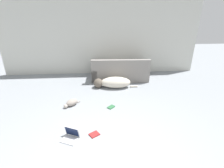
{
  "coord_description": "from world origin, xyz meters",
  "views": [
    {
      "loc": [
        -0.05,
        -2.03,
        2.46
      ],
      "look_at": [
        0.27,
        2.38,
        0.49
      ],
      "focal_mm": 28.0,
      "sensor_mm": 36.0,
      "label": 1
    }
  ],
  "objects_px": {
    "cat": "(71,103)",
    "laptop_open": "(71,135)",
    "couch": "(120,72)",
    "book_green": "(111,107)",
    "book_red": "(94,134)",
    "dog": "(113,82)"
  },
  "relations": [
    {
      "from": "book_green",
      "to": "book_red",
      "type": "bearing_deg",
      "value": -111.87
    },
    {
      "from": "dog",
      "to": "book_green",
      "type": "bearing_deg",
      "value": 86.22
    },
    {
      "from": "couch",
      "to": "book_green",
      "type": "bearing_deg",
      "value": 79.66
    },
    {
      "from": "dog",
      "to": "cat",
      "type": "xyz_separation_m",
      "value": [
        -1.21,
        -1.08,
        -0.09
      ]
    },
    {
      "from": "couch",
      "to": "laptop_open",
      "type": "relative_size",
      "value": 5.16
    },
    {
      "from": "cat",
      "to": "laptop_open",
      "type": "xyz_separation_m",
      "value": [
        0.17,
        -1.3,
        -0.01
      ]
    },
    {
      "from": "book_green",
      "to": "book_red",
      "type": "distance_m",
      "value": 1.14
    },
    {
      "from": "dog",
      "to": "book_red",
      "type": "height_order",
      "value": "dog"
    },
    {
      "from": "couch",
      "to": "dog",
      "type": "height_order",
      "value": "couch"
    },
    {
      "from": "book_red",
      "to": "dog",
      "type": "bearing_deg",
      "value": 76.01
    },
    {
      "from": "couch",
      "to": "book_red",
      "type": "distance_m",
      "value": 3.19
    },
    {
      "from": "couch",
      "to": "book_green",
      "type": "height_order",
      "value": "couch"
    },
    {
      "from": "couch",
      "to": "laptop_open",
      "type": "xyz_separation_m",
      "value": [
        -1.35,
        -3.12,
        -0.2
      ]
    },
    {
      "from": "cat",
      "to": "laptop_open",
      "type": "bearing_deg",
      "value": 55.2
    },
    {
      "from": "dog",
      "to": "cat",
      "type": "height_order",
      "value": "dog"
    },
    {
      "from": "couch",
      "to": "cat",
      "type": "height_order",
      "value": "couch"
    },
    {
      "from": "dog",
      "to": "laptop_open",
      "type": "bearing_deg",
      "value": 69.41
    },
    {
      "from": "cat",
      "to": "book_green",
      "type": "relative_size",
      "value": 1.85
    },
    {
      "from": "book_green",
      "to": "dog",
      "type": "bearing_deg",
      "value": 83.09
    },
    {
      "from": "laptop_open",
      "to": "book_green",
      "type": "xyz_separation_m",
      "value": [
        0.89,
        1.12,
        -0.06
      ]
    },
    {
      "from": "laptop_open",
      "to": "book_red",
      "type": "xyz_separation_m",
      "value": [
        0.47,
        0.07,
        -0.06
      ]
    },
    {
      "from": "cat",
      "to": "book_green",
      "type": "height_order",
      "value": "cat"
    }
  ]
}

